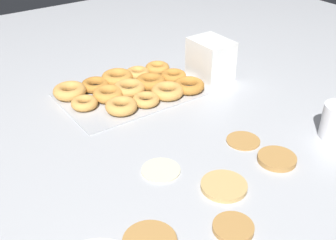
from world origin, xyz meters
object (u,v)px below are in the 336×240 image
(pancake_3, at_px, (161,169))
(donut_tray, at_px, (132,88))
(pancake_2, at_px, (224,186))
(pancake_0, at_px, (277,159))
(container_stack, at_px, (211,59))
(pancake_4, at_px, (233,228))
(pancake_5, at_px, (243,140))

(pancake_3, xyz_separation_m, donut_tray, (-0.15, -0.40, 0.01))
(pancake_2, bearing_deg, pancake_0, -179.57)
(container_stack, bearing_deg, donut_tray, -10.05)
(container_stack, bearing_deg, pancake_3, 37.93)
(donut_tray, relative_size, container_stack, 3.08)
(pancake_4, bearing_deg, container_stack, -125.98)
(pancake_3, relative_size, pancake_4, 1.12)
(container_stack, bearing_deg, pancake_5, 62.98)
(pancake_3, bearing_deg, pancake_0, 152.90)
(container_stack, bearing_deg, pancake_4, 54.02)
(pancake_2, height_order, pancake_3, pancake_2)
(pancake_5, bearing_deg, pancake_2, 33.91)
(pancake_0, bearing_deg, container_stack, -110.45)
(pancake_3, bearing_deg, pancake_2, 122.00)
(pancake_3, distance_m, pancake_5, 0.26)
(pancake_3, bearing_deg, donut_tray, -111.12)
(donut_tray, bearing_deg, container_stack, 169.95)
(pancake_3, height_order, donut_tray, donut_tray)
(pancake_0, height_order, pancake_3, pancake_0)
(donut_tray, distance_m, container_stack, 0.30)
(pancake_0, bearing_deg, donut_tray, -78.23)
(pancake_5, bearing_deg, donut_tray, -76.21)
(pancake_3, xyz_separation_m, pancake_4, (-0.01, 0.25, 0.00))
(pancake_5, bearing_deg, container_stack, -117.02)
(pancake_0, xyz_separation_m, pancake_3, (0.27, -0.14, -0.00))
(pancake_0, relative_size, pancake_4, 1.13)
(pancake_5, height_order, donut_tray, donut_tray)
(pancake_3, height_order, pancake_5, same)
(pancake_0, distance_m, pancake_5, 0.11)
(pancake_3, height_order, pancake_4, pancake_4)
(pancake_2, height_order, donut_tray, donut_tray)
(pancake_4, distance_m, donut_tray, 0.67)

